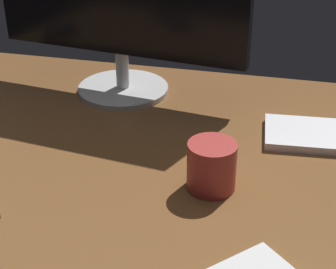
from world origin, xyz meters
TOP-DOWN VIEW (x-y plane):
  - desk at (0.00, 0.00)cm, footprint 140.00×84.00cm
  - coffee_mug at (8.08, -10.46)cm, footprint 8.73×8.73cm

SIDE VIEW (x-z plane):
  - desk at x=0.00cm, z-range 0.00..2.00cm
  - coffee_mug at x=8.08cm, z-range 2.00..10.93cm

